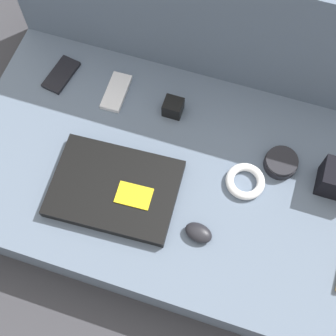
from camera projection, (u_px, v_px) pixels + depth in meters
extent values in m
plane|color=#38383D|center=(168.00, 190.00, 1.38)|extent=(8.00, 8.00, 0.00)
cube|color=slate|center=(168.00, 181.00, 1.31)|extent=(1.12, 0.65, 0.14)
cube|color=slate|center=(215.00, 22.00, 1.31)|extent=(1.12, 0.20, 0.51)
cube|color=black|center=(115.00, 188.00, 1.21)|extent=(0.34, 0.25, 0.03)
cube|color=yellow|center=(134.00, 195.00, 1.19)|extent=(0.09, 0.06, 0.00)
ellipsoid|color=black|center=(199.00, 233.00, 1.16)|extent=(0.08, 0.06, 0.03)
cylinder|color=black|center=(281.00, 163.00, 1.24)|extent=(0.09, 0.09, 0.02)
cylinder|color=#232328|center=(282.00, 161.00, 1.23)|extent=(0.09, 0.09, 0.01)
cube|color=black|center=(61.00, 75.00, 1.37)|extent=(0.08, 0.13, 0.01)
cube|color=silver|center=(116.00, 92.00, 1.34)|extent=(0.06, 0.13, 0.01)
cube|color=black|center=(173.00, 107.00, 1.30)|extent=(0.05, 0.05, 0.05)
torus|color=white|center=(245.00, 181.00, 1.22)|extent=(0.10, 0.10, 0.02)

